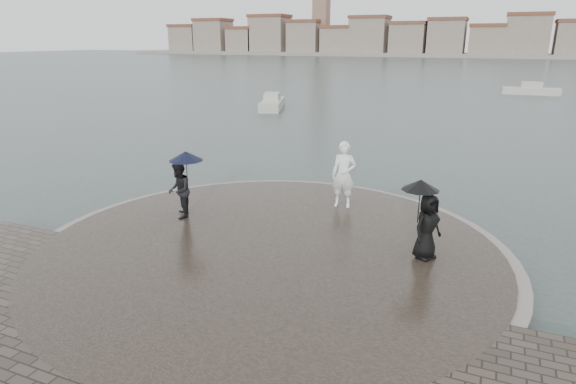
% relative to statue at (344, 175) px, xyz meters
% --- Properties ---
extents(ground, '(400.00, 400.00, 0.00)m').
position_rel_statue_xyz_m(ground, '(-0.86, -7.26, -1.42)').
color(ground, '#2B3835').
rests_on(ground, ground).
extents(kerb_ring, '(12.50, 12.50, 0.32)m').
position_rel_statue_xyz_m(kerb_ring, '(-0.86, -3.76, -1.26)').
color(kerb_ring, gray).
rests_on(kerb_ring, ground).
extents(quay_tip, '(11.90, 11.90, 0.36)m').
position_rel_statue_xyz_m(quay_tip, '(-0.86, -3.76, -1.24)').
color(quay_tip, '#2D261E').
rests_on(quay_tip, ground).
extents(statue, '(0.82, 0.59, 2.11)m').
position_rel_statue_xyz_m(statue, '(0.00, 0.00, 0.00)').
color(statue, white).
rests_on(statue, quay_tip).
extents(visitor_left, '(1.25, 1.13, 2.04)m').
position_rel_statue_xyz_m(visitor_left, '(-4.15, -2.87, 0.05)').
color(visitor_left, black).
rests_on(visitor_left, quay_tip).
extents(visitor_right, '(1.14, 1.04, 1.95)m').
position_rel_statue_xyz_m(visitor_right, '(2.93, -2.86, 0.01)').
color(visitor_right, black).
rests_on(visitor_right, quay_tip).
extents(far_skyline, '(260.00, 20.00, 37.00)m').
position_rel_statue_xyz_m(far_skyline, '(-7.16, 153.45, 4.19)').
color(far_skyline, gray).
rests_on(far_skyline, ground).
extents(boats, '(36.92, 24.04, 1.50)m').
position_rel_statue_xyz_m(boats, '(4.75, 30.42, -1.04)').
color(boats, '#B8B6A6').
rests_on(boats, ground).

